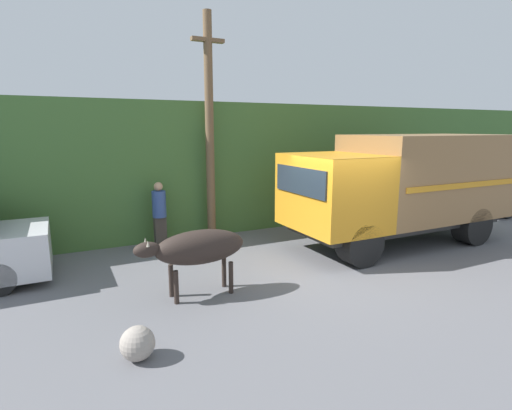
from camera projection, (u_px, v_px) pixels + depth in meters
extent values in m
plane|color=slate|center=(342.00, 266.00, 9.22)|extent=(60.00, 60.00, 0.00)
cube|color=#426B33|center=(232.00, 162.00, 14.48)|extent=(32.00, 5.00, 3.88)
cube|color=#C6B793|center=(172.00, 176.00, 12.44)|extent=(4.89, 2.40, 3.36)
cube|color=#4C4742|center=(169.00, 118.00, 12.11)|extent=(5.19, 2.70, 0.16)
cube|color=#2D2D2D|center=(397.00, 222.00, 10.95)|extent=(5.80, 1.94, 0.18)
cube|color=orange|center=(333.00, 192.00, 9.79)|extent=(1.89, 2.43, 1.82)
cube|color=#232D38|center=(300.00, 181.00, 9.31)|extent=(0.04, 2.06, 0.64)
cube|color=olive|center=(425.00, 176.00, 11.13)|extent=(4.42, 2.43, 2.27)
cube|color=orange|center=(464.00, 185.00, 10.07)|extent=(3.97, 0.03, 0.14)
cylinder|color=black|center=(360.00, 244.00, 9.21)|extent=(1.03, 0.53, 1.03)
cylinder|color=black|center=(472.00, 226.00, 10.94)|extent=(1.03, 0.53, 1.03)
ellipsoid|color=#2D231E|center=(201.00, 247.00, 7.47)|extent=(1.73, 0.65, 0.65)
ellipsoid|color=#2D231E|center=(147.00, 250.00, 7.03)|extent=(0.48, 0.28, 0.28)
cone|color=#B7AD93|center=(148.00, 244.00, 6.90)|extent=(0.06, 0.06, 0.11)
cone|color=#B7AD93|center=(145.00, 241.00, 7.10)|extent=(0.06, 0.06, 0.11)
cylinder|color=#2D231E|center=(176.00, 287.00, 7.20)|extent=(0.09, 0.09, 0.63)
cylinder|color=#2D231E|center=(171.00, 281.00, 7.52)|extent=(0.09, 0.09, 0.63)
cylinder|color=#2D231E|center=(231.00, 278.00, 7.67)|extent=(0.09, 0.09, 0.63)
cylinder|color=#2D231E|center=(224.00, 272.00, 7.99)|extent=(0.09, 0.09, 0.63)
cube|color=silver|center=(507.00, 198.00, 15.14)|extent=(3.62, 1.67, 0.80)
cube|color=#232D38|center=(510.00, 180.00, 15.05)|extent=(1.99, 1.53, 0.50)
cylinder|color=black|center=(506.00, 211.00, 14.08)|extent=(0.54, 0.27, 0.54)
cube|color=#38332D|center=(160.00, 232.00, 10.71)|extent=(0.32, 0.21, 0.81)
cylinder|color=#334C8C|center=(159.00, 204.00, 10.56)|extent=(0.38, 0.38, 0.70)
sphere|color=tan|center=(158.00, 187.00, 10.47)|extent=(0.23, 0.23, 0.23)
cylinder|color=brown|center=(210.00, 130.00, 10.94)|extent=(0.23, 0.23, 6.16)
cube|color=brown|center=(208.00, 40.00, 10.49)|extent=(0.90, 0.19, 0.10)
sphere|color=gray|center=(137.00, 343.00, 5.47)|extent=(0.48, 0.48, 0.48)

